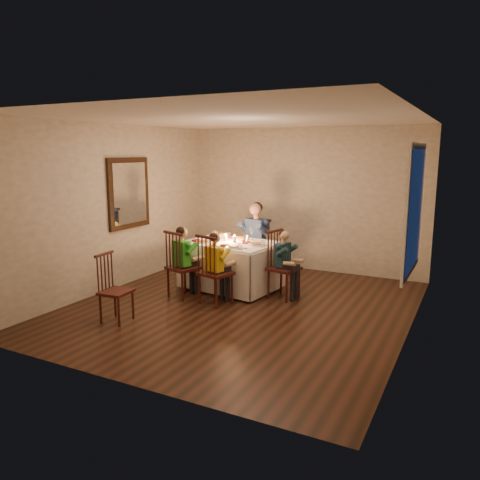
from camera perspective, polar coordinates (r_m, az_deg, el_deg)
The scene contains 26 objects.
ground at distance 6.71m, azimuth 0.18°, elevation -8.12°, with size 5.00×5.00×0.00m, color black.
wall_left at distance 7.69m, azimuth -14.95°, elevation 3.89°, with size 0.02×5.00×2.60m, color silver.
wall_right at distance 5.76m, azimuth 20.56°, elevation 1.35°, with size 0.02×5.00×2.60m, color silver.
wall_back at distance 8.70m, azimuth 7.72°, elevation 4.92°, with size 4.50×0.02×2.60m, color silver.
ceiling at distance 6.36m, azimuth 0.20°, elevation 14.61°, with size 5.00×5.00×0.00m, color white.
dining_table at distance 7.48m, azimuth -1.11°, elevation -1.87°, with size 1.57×1.23×0.72m.
chair_adult at distance 8.22m, azimuth 1.84°, elevation -4.56°, with size 0.42×0.40×1.03m, color #38120F, non-canonical shape.
chair_near_left at distance 7.20m, azimuth -6.84°, elevation -6.87°, with size 0.42×0.40×1.03m, color #38120F, non-canonical shape.
chair_near_right at distance 6.86m, azimuth -2.96°, elevation -7.72°, with size 0.42×0.40×1.03m, color #38120F, non-canonical shape.
chair_end at distance 7.13m, azimuth 5.32°, elevation -7.03°, with size 0.42×0.40×1.03m, color #38120F, non-canonical shape.
chair_extra at distance 6.37m, azimuth -14.69°, elevation -9.55°, with size 0.37×0.35×0.90m, color #38120F, non-canonical shape.
adult at distance 8.22m, azimuth 1.84°, elevation -4.56°, with size 0.50×0.45×1.32m, color navy, non-canonical shape.
child_green at distance 7.20m, azimuth -6.84°, elevation -6.87°, with size 0.36×0.33×1.08m, color green, non-canonical shape.
child_yellow at distance 6.86m, azimuth -2.96°, elevation -7.72°, with size 0.34×0.31×1.04m, color gold, non-canonical shape.
child_teal at distance 7.13m, azimuth 5.32°, elevation -7.03°, with size 0.33×0.30×1.03m, color #19373F, non-canonical shape.
setting_adult at distance 7.66m, azimuth 0.16°, elevation 0.16°, with size 0.26×0.26×0.02m, color silver.
setting_green at distance 7.41m, azimuth -4.32°, elevation -0.24°, with size 0.26×0.26×0.02m, color silver.
setting_yellow at distance 7.00m, azimuth -0.74°, elevation -0.86°, with size 0.26×0.26×0.02m, color silver.
setting_teal at distance 7.21m, azimuth 2.00°, elevation -0.53°, with size 0.26×0.26×0.02m, color silver.
candle_left at distance 7.49m, azimuth -1.77°, elevation 0.21°, with size 0.06×0.06×0.10m, color white.
candle_right at distance 7.39m, azimuth -0.68°, elevation 0.07°, with size 0.06×0.06×0.10m, color white.
squash at distance 8.00m, azimuth -3.11°, elevation 0.85°, with size 0.09×0.09×0.09m, color yellow.
orange_fruit at distance 7.34m, azimuth 0.50°, elevation -0.07°, with size 0.08×0.08×0.08m, color #F85714.
serving_bowl at distance 7.91m, azimuth -2.07°, elevation 0.63°, with size 0.23×0.23×0.06m, color silver.
wall_mirror at distance 7.87m, azimuth -13.38°, elevation 5.58°, with size 0.06×0.95×1.15m.
window_blinds at distance 5.84m, azimuth 20.38°, elevation 3.46°, with size 0.07×1.34×1.54m.
Camera 1 is at (2.89, -5.66, 2.18)m, focal length 35.00 mm.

